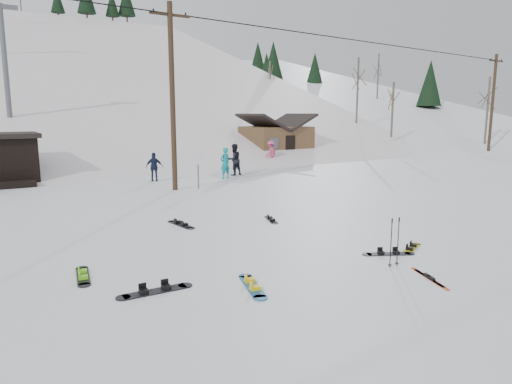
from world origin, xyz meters
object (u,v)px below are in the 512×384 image
utility_pole (172,95)px  cabin (276,141)px  hero_skis (429,278)px  hero_snowboard (252,286)px

utility_pole → cabin: 16.71m
utility_pole → hero_skis: bearing=-88.9°
hero_snowboard → utility_pole: bearing=2.0°
hero_snowboard → hero_skis: (3.78, -1.76, -0.01)m
utility_pole → hero_snowboard: (-3.50, -13.15, -4.65)m
hero_skis → utility_pole: bearing=111.9°
utility_pole → hero_skis: (0.29, -14.91, -4.66)m
cabin → hero_skis: 28.00m
utility_pole → hero_snowboard: 14.38m
utility_pole → hero_snowboard: size_ratio=5.71×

